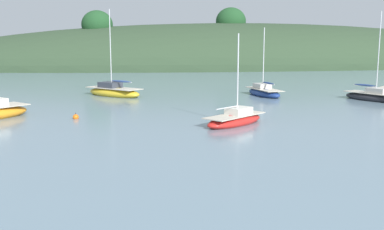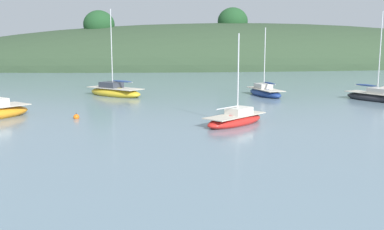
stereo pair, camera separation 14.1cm
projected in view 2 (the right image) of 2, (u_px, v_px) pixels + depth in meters
name	position (u px, v px, depth m)	size (l,w,h in m)	color
far_shoreline_hill	(249.00, 66.00, 103.34)	(150.00, 36.00, 23.57)	#2D422B
sailboat_yellow_far	(115.00, 92.00, 46.60)	(6.61, 6.76, 9.21)	gold
sailboat_white_near	(265.00, 92.00, 46.65)	(2.87, 6.28, 7.32)	navy
sailboat_black_sloop	(235.00, 119.00, 30.14)	(5.39, 4.82, 6.33)	red
sailboat_teal_outer	(375.00, 97.00, 42.65)	(4.35, 6.35, 8.67)	#232328
mooring_buoy_inner	(76.00, 117.00, 32.46)	(0.44, 0.44, 0.54)	orange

